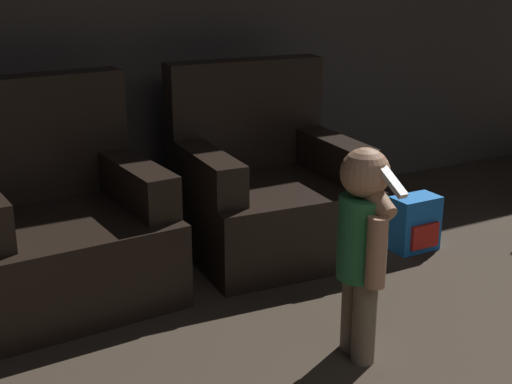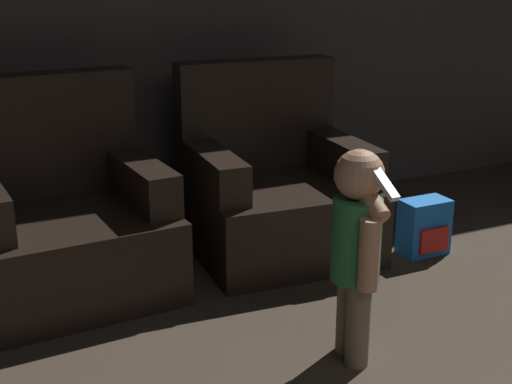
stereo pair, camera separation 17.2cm
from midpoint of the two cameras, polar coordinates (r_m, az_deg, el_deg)
armchair_left at (r=3.42m, az=-16.95°, el=-2.59°), size 0.92×0.88×0.98m
armchair_right at (r=3.78m, az=-0.51°, el=0.16°), size 0.94×0.90×0.98m
person_toddler at (r=2.68m, az=6.76°, el=-3.69°), size 0.19×0.33×0.84m
toy_backpack at (r=3.88m, az=11.36°, el=-2.52°), size 0.25×0.17×0.30m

